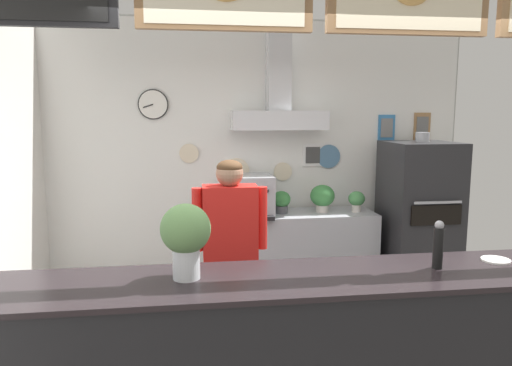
% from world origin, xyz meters
% --- Properties ---
extents(back_wall_assembly, '(4.59, 2.64, 2.94)m').
position_xyz_m(back_wall_assembly, '(0.01, 2.31, 1.57)').
color(back_wall_assembly, '#9E9E99').
rests_on(back_wall_assembly, ground_plane).
extents(service_counter, '(3.76, 0.63, 1.07)m').
position_xyz_m(service_counter, '(0.00, -0.33, 0.53)').
color(service_counter, black).
rests_on(service_counter, ground_plane).
extents(back_prep_counter, '(1.57, 0.56, 0.90)m').
position_xyz_m(back_prep_counter, '(0.41, 2.06, 0.45)').
color(back_prep_counter, '#A3A5AD').
rests_on(back_prep_counter, ground_plane).
extents(pizza_oven, '(0.69, 0.75, 1.75)m').
position_xyz_m(pizza_oven, '(1.65, 1.88, 0.83)').
color(pizza_oven, '#232326').
rests_on(pizza_oven, ground_plane).
extents(shop_worker, '(0.58, 0.23, 1.60)m').
position_xyz_m(shop_worker, '(-0.44, 0.79, 0.87)').
color(shop_worker, '#232328').
rests_on(shop_worker, ground_plane).
extents(espresso_machine, '(0.45, 0.56, 0.41)m').
position_xyz_m(espresso_machine, '(-0.13, 2.04, 1.11)').
color(espresso_machine, '#A3A5AD').
rests_on(espresso_machine, back_prep_counter).
extents(potted_oregano, '(0.18, 0.18, 0.22)m').
position_xyz_m(potted_oregano, '(1.02, 2.04, 1.03)').
color(potted_oregano, beige).
rests_on(potted_oregano, back_prep_counter).
extents(potted_basil, '(0.26, 0.26, 0.29)m').
position_xyz_m(potted_basil, '(0.65, 2.07, 1.07)').
color(potted_basil, beige).
rests_on(potted_basil, back_prep_counter).
extents(potted_rosemary, '(0.19, 0.19, 0.23)m').
position_xyz_m(potted_rosemary, '(0.21, 2.07, 1.03)').
color(potted_rosemary, '#4C4C51').
rests_on(potted_rosemary, back_prep_counter).
extents(condiment_plate, '(0.17, 0.17, 0.01)m').
position_xyz_m(condiment_plate, '(1.07, -0.23, 1.08)').
color(condiment_plate, white).
rests_on(condiment_plate, service_counter).
extents(pepper_grinder, '(0.06, 0.06, 0.28)m').
position_xyz_m(pepper_grinder, '(0.66, -0.31, 1.21)').
color(pepper_grinder, black).
rests_on(pepper_grinder, service_counter).
extents(basil_vase, '(0.27, 0.27, 0.41)m').
position_xyz_m(basil_vase, '(-0.77, -0.28, 1.30)').
color(basil_vase, silver).
rests_on(basil_vase, service_counter).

